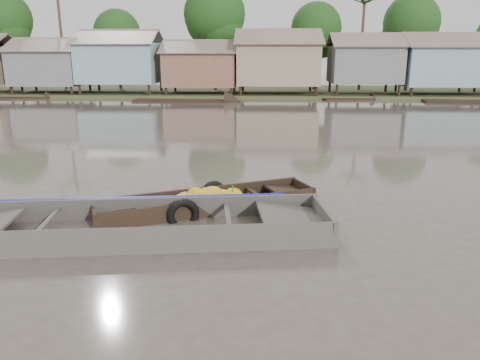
{
  "coord_description": "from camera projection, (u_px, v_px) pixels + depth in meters",
  "views": [
    {
      "loc": [
        1.26,
        -9.95,
        3.74
      ],
      "look_at": [
        0.77,
        0.57,
        0.8
      ],
      "focal_mm": 35.0,
      "sensor_mm": 36.0,
      "label": 1
    }
  ],
  "objects": [
    {
      "name": "viewer_boat",
      "position": [
        140.0,
        231.0,
        9.81
      ],
      "size": [
        8.18,
        3.07,
        0.64
      ],
      "rotation": [
        0.0,
        0.0,
        0.13
      ],
      "color": "#413C37",
      "rests_on": "ground"
    },
    {
      "name": "banana_boat",
      "position": [
        204.0,
        203.0,
        11.34
      ],
      "size": [
        5.49,
        3.44,
        0.78
      ],
      "rotation": [
        0.0,
        0.0,
        0.43
      ],
      "color": "black",
      "rests_on": "ground"
    },
    {
      "name": "ground",
      "position": [
        205.0,
        220.0,
        10.64
      ],
      "size": [
        120.0,
        120.0,
        0.0
      ],
      "primitive_type": "plane",
      "color": "#4A4139",
      "rests_on": "ground"
    },
    {
      "name": "distant_boats",
      "position": [
        367.0,
        105.0,
        33.05
      ],
      "size": [
        47.81,
        15.75,
        0.35
      ],
      "color": "black",
      "rests_on": "ground"
    },
    {
      "name": "riverbank",
      "position": [
        283.0,
        58.0,
        40.34
      ],
      "size": [
        120.0,
        12.47,
        10.22
      ],
      "color": "#384723",
      "rests_on": "ground"
    }
  ]
}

